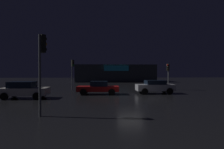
{
  "coord_description": "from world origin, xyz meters",
  "views": [
    {
      "loc": [
        -2.69,
        -16.16,
        2.45
      ],
      "look_at": [
        -1.41,
        7.52,
        2.14
      ],
      "focal_mm": 26.58,
      "sensor_mm": 36.0,
      "label": 1
    }
  ],
  "objects_px": {
    "traffic_signal_cross_right": "(73,67)",
    "car_far": "(98,88)",
    "car_near": "(24,90)",
    "traffic_signal_cross_left": "(42,57)",
    "car_crossing": "(155,86)",
    "traffic_signal_opposite": "(168,71)",
    "store_building": "(115,73)"
  },
  "relations": [
    {
      "from": "car_crossing",
      "to": "traffic_signal_cross_right",
      "type": "bearing_deg",
      "value": 157.76
    },
    {
      "from": "traffic_signal_cross_left",
      "to": "traffic_signal_cross_right",
      "type": "relative_size",
      "value": 1.1
    },
    {
      "from": "traffic_signal_cross_right",
      "to": "car_far",
      "type": "xyz_separation_m",
      "value": [
        3.64,
        -4.47,
        -2.42
      ]
    },
    {
      "from": "store_building",
      "to": "traffic_signal_opposite",
      "type": "distance_m",
      "value": 23.08
    },
    {
      "from": "store_building",
      "to": "car_near",
      "type": "relative_size",
      "value": 4.78
    },
    {
      "from": "traffic_signal_opposite",
      "to": "car_near",
      "type": "height_order",
      "value": "traffic_signal_opposite"
    },
    {
      "from": "store_building",
      "to": "traffic_signal_cross_left",
      "type": "distance_m",
      "value": 36.16
    },
    {
      "from": "traffic_signal_cross_right",
      "to": "car_near",
      "type": "distance_m",
      "value": 8.04
    },
    {
      "from": "traffic_signal_cross_left",
      "to": "car_far",
      "type": "height_order",
      "value": "traffic_signal_cross_left"
    },
    {
      "from": "car_near",
      "to": "car_crossing",
      "type": "distance_m",
      "value": 13.64
    },
    {
      "from": "traffic_signal_opposite",
      "to": "car_crossing",
      "type": "height_order",
      "value": "traffic_signal_opposite"
    },
    {
      "from": "traffic_signal_cross_left",
      "to": "car_crossing",
      "type": "bearing_deg",
      "value": 44.69
    },
    {
      "from": "traffic_signal_cross_right",
      "to": "car_far",
      "type": "bearing_deg",
      "value": -50.82
    },
    {
      "from": "traffic_signal_cross_left",
      "to": "car_near",
      "type": "bearing_deg",
      "value": 121.59
    },
    {
      "from": "store_building",
      "to": "car_crossing",
      "type": "relative_size",
      "value": 4.71
    },
    {
      "from": "traffic_signal_cross_right",
      "to": "car_crossing",
      "type": "xyz_separation_m",
      "value": [
        10.13,
        -4.14,
        -2.35
      ]
    },
    {
      "from": "car_far",
      "to": "car_crossing",
      "type": "distance_m",
      "value": 6.49
    },
    {
      "from": "traffic_signal_cross_right",
      "to": "car_far",
      "type": "distance_m",
      "value": 6.25
    },
    {
      "from": "traffic_signal_opposite",
      "to": "traffic_signal_cross_right",
      "type": "height_order",
      "value": "traffic_signal_cross_right"
    },
    {
      "from": "store_building",
      "to": "traffic_signal_cross_left",
      "type": "bearing_deg",
      "value": -100.6
    },
    {
      "from": "traffic_signal_cross_right",
      "to": "car_crossing",
      "type": "relative_size",
      "value": 0.97
    },
    {
      "from": "store_building",
      "to": "car_crossing",
      "type": "distance_m",
      "value": 26.43
    },
    {
      "from": "car_far",
      "to": "car_crossing",
      "type": "relative_size",
      "value": 1.08
    },
    {
      "from": "traffic_signal_cross_right",
      "to": "car_crossing",
      "type": "distance_m",
      "value": 11.19
    },
    {
      "from": "car_near",
      "to": "car_crossing",
      "type": "bearing_deg",
      "value": 12.04
    },
    {
      "from": "traffic_signal_cross_left",
      "to": "car_near",
      "type": "distance_m",
      "value": 7.96
    },
    {
      "from": "car_near",
      "to": "car_crossing",
      "type": "relative_size",
      "value": 0.98
    },
    {
      "from": "car_near",
      "to": "store_building",
      "type": "bearing_deg",
      "value": 69.97
    },
    {
      "from": "traffic_signal_opposite",
      "to": "store_building",
      "type": "bearing_deg",
      "value": 104.68
    },
    {
      "from": "store_building",
      "to": "car_far",
      "type": "xyz_separation_m",
      "value": [
        -3.75,
        -26.58,
        -1.44
      ]
    },
    {
      "from": "traffic_signal_cross_left",
      "to": "car_crossing",
      "type": "relative_size",
      "value": 1.06
    },
    {
      "from": "traffic_signal_opposite",
      "to": "car_crossing",
      "type": "distance_m",
      "value": 5.31
    }
  ]
}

